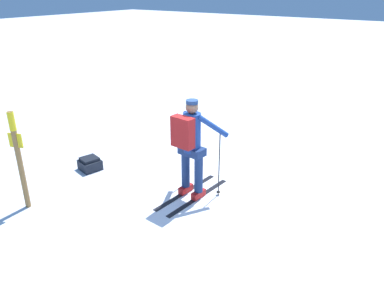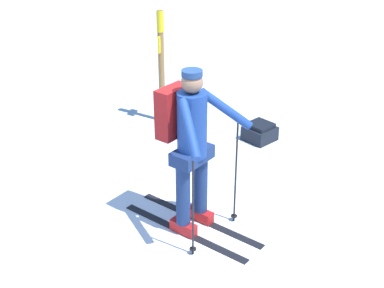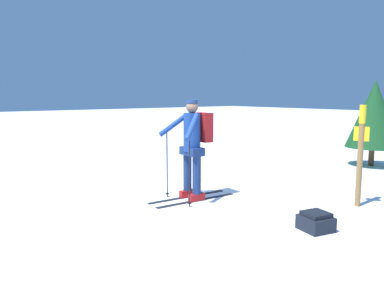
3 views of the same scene
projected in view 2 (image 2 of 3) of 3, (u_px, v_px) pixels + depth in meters
name	position (u px, v px, depth m)	size (l,w,h in m)	color
ground_plane	(174.00, 237.00, 5.65)	(80.00, 80.00, 0.00)	white
skier	(189.00, 140.00, 5.38)	(1.64, 0.99, 1.78)	black
dropped_backpack	(260.00, 132.00, 7.66)	(0.47, 0.47, 0.26)	black
trail_marker	(161.00, 58.00, 7.87)	(0.11, 0.23, 1.71)	olive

